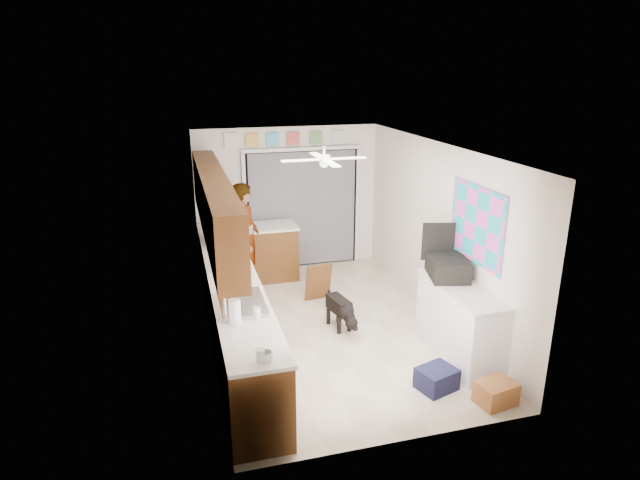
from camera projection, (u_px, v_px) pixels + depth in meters
floor at (328, 326)px, 7.49m from camera, size 5.00×5.00×0.00m
ceiling at (328, 148)px, 6.71m from camera, size 5.00×5.00×0.00m
wall_back at (288, 199)px, 9.39m from camera, size 3.20×0.00×3.20m
wall_front at (406, 326)px, 4.81m from camera, size 3.20×0.00×3.20m
wall_left at (206, 253)px, 6.70m from camera, size 0.00×5.00×5.00m
wall_right at (437, 232)px, 7.51m from camera, size 0.00×5.00×5.00m
left_base_cabinets at (233, 308)px, 7.02m from camera, size 0.60×4.80×0.90m
left_countertop at (232, 275)px, 6.88m from camera, size 0.62×4.80×0.04m
upper_cabinets at (215, 205)px, 6.75m from camera, size 0.32×4.00×0.80m
sink_basin at (242, 304)px, 5.95m from camera, size 0.50×0.76×0.06m
faucet at (224, 298)px, 5.87m from camera, size 0.03×0.03×0.22m
peninsula_base at (266, 253)px, 9.06m from camera, size 1.00×0.60×0.90m
peninsula_top at (266, 227)px, 8.91m from camera, size 1.04×0.64×0.04m
back_opening_recess at (303, 209)px, 9.49m from camera, size 2.00×0.06×2.10m
curtain_panel at (303, 210)px, 9.45m from camera, size 1.90×0.03×2.05m
door_trim_left at (245, 214)px, 9.20m from camera, size 0.06×0.04×2.10m
door_trim_right at (357, 206)px, 9.72m from camera, size 0.06×0.04×2.10m
door_trim_head at (302, 149)px, 9.13m from camera, size 2.10×0.04×0.06m
header_frame_0 at (252, 140)px, 8.88m from camera, size 0.22×0.02×0.22m
header_frame_1 at (273, 139)px, 8.97m from camera, size 0.22×0.02×0.22m
header_frame_2 at (293, 139)px, 9.06m from camera, size 0.22×0.02×0.22m
header_frame_3 at (316, 138)px, 9.16m from camera, size 0.22×0.02×0.22m
header_frame_4 at (338, 137)px, 9.26m from camera, size 0.22×0.02×0.22m
route66_sign at (231, 141)px, 8.79m from camera, size 0.22×0.02×0.26m
right_counter_base at (460, 324)px, 6.60m from camera, size 0.50×1.40×0.90m
right_counter_top at (462, 289)px, 6.45m from camera, size 0.54×1.44×0.04m
abstract_painting at (477, 225)px, 6.46m from camera, size 0.03×1.15×0.95m
ceiling_fan at (324, 159)px, 6.95m from camera, size 1.14×1.14×0.24m
microwave at (222, 236)px, 7.94m from camera, size 0.47×0.55×0.26m
soap_bottle at (219, 257)px, 6.96m from camera, size 0.15×0.15×0.33m
cup at (266, 357)px, 4.81m from camera, size 0.13×0.13×0.10m
jar_a at (257, 312)px, 5.65m from camera, size 0.11×0.11×0.12m
jar_b at (260, 355)px, 4.80m from camera, size 0.10×0.10×0.13m
paper_towel_roll at (235, 312)px, 5.50m from camera, size 0.16×0.16×0.27m
suitcase at (448, 267)px, 6.71m from camera, size 0.59×0.69×0.26m
suitcase_rim at (447, 275)px, 6.75m from camera, size 0.57×0.67×0.02m
suitcase_lid at (438, 241)px, 6.90m from camera, size 0.41×0.13×0.50m
cardboard_box at (496, 393)px, 5.76m from camera, size 0.45×0.37×0.25m
navy_crate at (437, 379)px, 6.02m from camera, size 0.49×0.45×0.25m
cabinet_door_panel at (318, 282)px, 8.23m from camera, size 0.42×0.20×0.60m
man at (246, 238)px, 8.41m from camera, size 0.51×0.70×1.78m
dog at (339, 311)px, 7.39m from camera, size 0.39×0.68×0.50m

